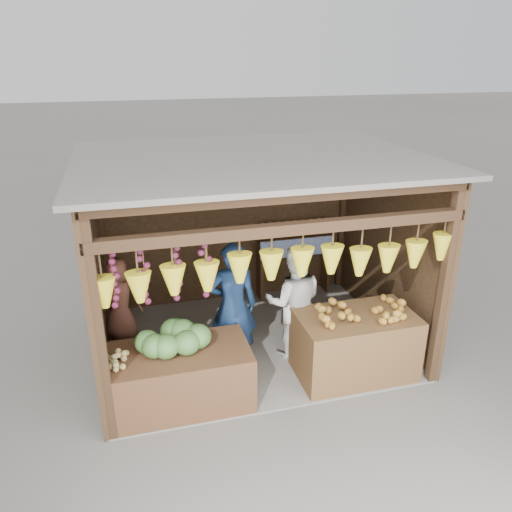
{
  "coord_description": "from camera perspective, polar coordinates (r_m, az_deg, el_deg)",
  "views": [
    {
      "loc": [
        -1.56,
        -5.93,
        3.85
      ],
      "look_at": [
        0.02,
        -0.1,
        1.37
      ],
      "focal_mm": 35.0,
      "sensor_mm": 36.0,
      "label": 1
    }
  ],
  "objects": [
    {
      "name": "tanfruit_pile",
      "position": [
        5.68,
        -15.81,
        -11.32
      ],
      "size": [
        0.34,
        0.4,
        0.13
      ],
      "primitive_type": null,
      "color": "olive",
      "rests_on": "counter_left"
    },
    {
      "name": "back_shelf",
      "position": [
        8.22,
        4.43,
        1.02
      ],
      "size": [
        1.25,
        0.32,
        1.32
      ],
      "color": "#382314",
      "rests_on": "ground"
    },
    {
      "name": "stall_structure",
      "position": [
        6.46,
        -0.58,
        2.55
      ],
      "size": [
        4.3,
        3.3,
        2.66
      ],
      "color": "slate",
      "rests_on": "ground"
    },
    {
      "name": "vendor_seated",
      "position": [
        6.78,
        -15.32,
        -4.81
      ],
      "size": [
        0.64,
        0.52,
        1.14
      ],
      "primitive_type": "imported",
      "rotation": [
        0.0,
        0.0,
        2.83
      ],
      "color": "brown",
      "rests_on": "stool"
    },
    {
      "name": "mango_pile",
      "position": [
        6.24,
        11.62,
        -5.84
      ],
      "size": [
        1.4,
        0.64,
        0.22
      ],
      "primitive_type": null,
      "color": "#C74F1A",
      "rests_on": "counter_right"
    },
    {
      "name": "woman_standing",
      "position": [
        6.59,
        4.34,
        -5.3
      ],
      "size": [
        0.92,
        0.8,
        1.6
      ],
      "primitive_type": "imported",
      "rotation": [
        0.0,
        0.0,
        2.86
      ],
      "color": "white",
      "rests_on": "ground"
    },
    {
      "name": "stool",
      "position": [
        7.12,
        -14.74,
        -9.91
      ],
      "size": [
        0.3,
        0.3,
        0.28
      ],
      "primitive_type": "cube",
      "color": "black",
      "rests_on": "ground"
    },
    {
      "name": "man_standing",
      "position": [
        6.37,
        -2.67,
        -5.73
      ],
      "size": [
        0.66,
        0.46,
        1.72
      ],
      "primitive_type": "imported",
      "rotation": [
        0.0,
        0.0,
        3.06
      ],
      "color": "#14294C",
      "rests_on": "ground"
    },
    {
      "name": "counter_right",
      "position": [
        6.5,
        11.2,
        -9.96
      ],
      "size": [
        1.46,
        0.85,
        0.84
      ],
      "primitive_type": "cube",
      "color": "#51351B",
      "rests_on": "ground"
    },
    {
      "name": "counter_left",
      "position": [
        5.99,
        -8.85,
        -13.62
      ],
      "size": [
        1.65,
        0.85,
        0.72
      ],
      "primitive_type": "cube",
      "color": "#472B17",
      "rests_on": "ground"
    },
    {
      "name": "ground",
      "position": [
        7.23,
        -0.35,
        -9.83
      ],
      "size": [
        80.0,
        80.0,
        0.0
      ],
      "primitive_type": "plane",
      "color": "#514F49",
      "rests_on": "ground"
    },
    {
      "name": "melon_pile",
      "position": [
        5.74,
        -9.38,
        -9.22
      ],
      "size": [
        1.0,
        0.5,
        0.32
      ],
      "primitive_type": null,
      "color": "#134816",
      "rests_on": "counter_left"
    }
  ]
}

